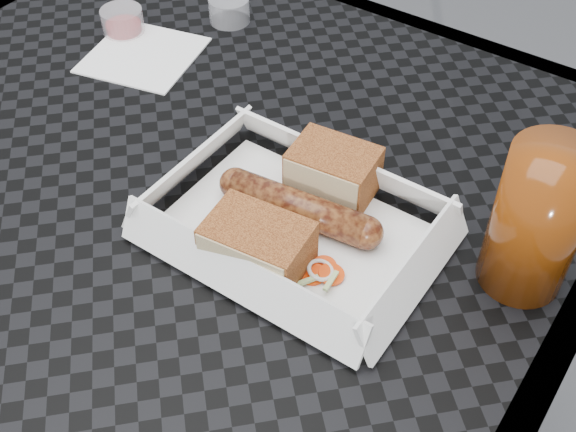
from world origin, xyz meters
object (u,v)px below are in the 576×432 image
object	(u,v)px
bratwurst	(299,207)
food_tray	(294,231)
drink_glass	(537,221)
patio_table	(171,227)

from	to	relation	value
bratwurst	food_tray	bearing A→B (deg)	-72.11
bratwurst	drink_glass	distance (m)	0.20
bratwurst	drink_glass	size ratio (longest dim) A/B	1.18
food_tray	drink_glass	xyz separation A→B (m)	(0.18, 0.07, 0.07)
drink_glass	food_tray	bearing A→B (deg)	-160.30
food_tray	drink_glass	bearing A→B (deg)	19.70
patio_table	bratwurst	distance (m)	0.18
food_tray	bratwurst	distance (m)	0.02
food_tray	drink_glass	world-z (taller)	drink_glass
food_tray	patio_table	bearing A→B (deg)	-177.01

